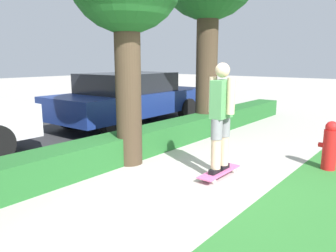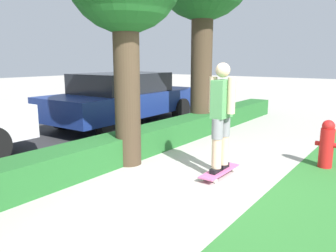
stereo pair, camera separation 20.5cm
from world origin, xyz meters
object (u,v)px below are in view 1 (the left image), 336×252
(skater_person, at_px, (221,115))
(parked_car_middle, at_px, (131,97))
(skateboard, at_px, (219,172))
(fire_hydrant, at_px, (330,146))

(skater_person, distance_m, parked_car_middle, 4.53)
(skateboard, distance_m, parked_car_middle, 4.57)
(skateboard, bearing_deg, parked_car_middle, 62.24)
(skater_person, height_order, parked_car_middle, skater_person)
(skater_person, bearing_deg, parked_car_middle, 62.24)
(skateboard, distance_m, skater_person, 0.88)
(fire_hydrant, bearing_deg, skater_person, 138.86)
(parked_car_middle, distance_m, fire_hydrant, 5.27)
(skateboard, bearing_deg, skater_person, 146.31)
(parked_car_middle, xyz_separation_m, fire_hydrant, (-0.72, -5.21, -0.34))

